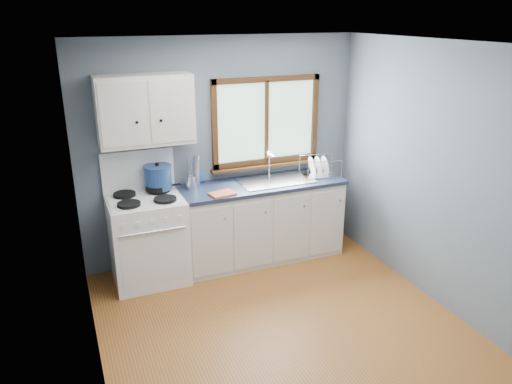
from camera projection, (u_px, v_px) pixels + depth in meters
name	position (u px, v px, depth m)	size (l,w,h in m)	color
floor	(289.00, 335.00, 4.48)	(3.20, 3.60, 0.02)	#945723
ceiling	(296.00, 43.00, 3.62)	(3.20, 3.60, 0.02)	white
wall_back	(221.00, 151.00, 5.62)	(3.20, 0.02, 2.50)	slate
wall_front	(453.00, 328.00, 2.47)	(3.20, 0.02, 2.50)	slate
wall_left	(85.00, 236.00, 3.48)	(0.02, 3.60, 2.50)	slate
wall_right	(448.00, 181.00, 4.62)	(0.02, 3.60, 2.50)	slate
gas_range	(148.00, 237.00, 5.25)	(0.76, 0.69, 1.36)	white
base_cabinets	(261.00, 224.00, 5.76)	(1.85, 0.60, 0.88)	silver
countertop	(261.00, 184.00, 5.59)	(1.89, 0.64, 0.04)	#172034
sink	(276.00, 186.00, 5.67)	(0.84, 0.46, 0.44)	silver
window	(266.00, 128.00, 5.70)	(1.36, 0.10, 1.03)	#9EC6A8
upper_cabinets	(145.00, 110.00, 4.97)	(0.95, 0.35, 0.70)	silver
skillet	(158.00, 187.00, 5.26)	(0.37, 0.25, 0.05)	black
stockpot	(158.00, 177.00, 5.24)	(0.39, 0.39, 0.29)	navy
utensil_crock	(191.00, 182.00, 5.38)	(0.14, 0.14, 0.36)	silver
thermos	(196.00, 171.00, 5.45)	(0.08, 0.08, 0.33)	silver
soap_bottle	(201.00, 171.00, 5.54)	(0.10, 0.10, 0.27)	blue
dish_towel	(222.00, 194.00, 5.22)	(0.26, 0.18, 0.02)	#C85032
dish_rack	(319.00, 170.00, 5.84)	(0.47, 0.39, 0.22)	silver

